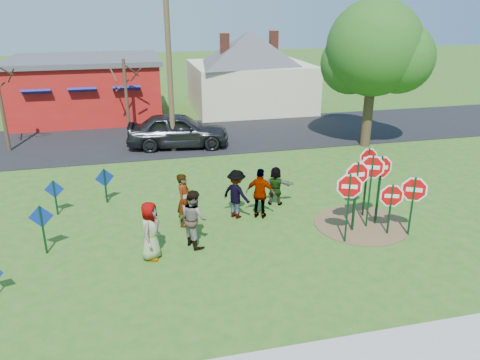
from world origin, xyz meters
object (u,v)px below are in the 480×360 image
object	(u,v)px
stop_sign_a	(349,193)
stop_sign_c	(371,175)
stop_sign_b	(368,165)
leafy_tree	(376,53)
person_a	(150,231)
utility_pole	(169,64)
suv	(178,130)
person_b	(184,200)
stop_sign_d	(380,173)

from	to	relation	value
stop_sign_a	stop_sign_c	xyz separation A→B (m)	(1.19, 0.84, 0.19)
stop_sign_b	leafy_tree	size ratio (longest dim) A/B	0.36
person_a	utility_pole	distance (m)	11.30
stop_sign_c	leafy_tree	bearing A→B (deg)	85.51
suv	leafy_tree	distance (m)	10.77
leafy_tree	stop_sign_c	bearing A→B (deg)	-117.92
person_a	person_b	size ratio (longest dim) A/B	0.97
stop_sign_a	person_b	distance (m)	5.46
stop_sign_d	leafy_tree	distance (m)	10.15
stop_sign_a	stop_sign_d	distance (m)	1.87
stop_sign_a	person_a	distance (m)	6.15
leafy_tree	suv	bearing A→B (deg)	168.48
suv	person_a	bearing A→B (deg)	176.54
stop_sign_a	stop_sign_d	world-z (taller)	stop_sign_d
stop_sign_a	stop_sign_b	xyz separation A→B (m)	(1.47, 1.64, 0.25)
stop_sign_b	stop_sign_c	xyz separation A→B (m)	(-0.28, -0.81, -0.06)
stop_sign_b	stop_sign_d	size ratio (longest dim) A/B	1.03
stop_sign_c	suv	world-z (taller)	stop_sign_c
stop_sign_a	utility_pole	distance (m)	12.17
person_a	leafy_tree	bearing A→B (deg)	-30.23
suv	utility_pole	distance (m)	3.57
person_a	utility_pole	bearing A→B (deg)	12.67
stop_sign_b	stop_sign_c	bearing A→B (deg)	-116.22
suv	utility_pole	size ratio (longest dim) A/B	0.63
person_a	leafy_tree	xyz separation A→B (m)	(11.96, 9.22, 3.90)
stop_sign_b	suv	distance (m)	11.48
stop_sign_b	leafy_tree	xyz separation A→B (m)	(4.41, 8.04, 2.84)
stop_sign_a	utility_pole	xyz separation A→B (m)	(-4.31, 11.05, 2.72)
stop_sign_a	person_a	bearing A→B (deg)	-162.08
utility_pole	stop_sign_c	bearing A→B (deg)	-61.69
stop_sign_a	person_b	size ratio (longest dim) A/B	1.32
stop_sign_c	stop_sign_a	bearing A→B (deg)	-121.45
stop_sign_d	leafy_tree	size ratio (longest dim) A/B	0.35
stop_sign_c	stop_sign_d	xyz separation A→B (m)	(0.40, 0.13, -0.02)
stop_sign_a	stop_sign_c	size ratio (longest dim) A/B	0.91
stop_sign_d	suv	world-z (taller)	stop_sign_d
stop_sign_b	person_b	distance (m)	6.43
leafy_tree	person_b	bearing A→B (deg)	-145.92
utility_pole	stop_sign_b	bearing A→B (deg)	-58.41
stop_sign_b	stop_sign_a	bearing A→B (deg)	-138.74
stop_sign_c	stop_sign_d	bearing A→B (deg)	40.92
suv	person_b	bearing A→B (deg)	-178.11
person_a	suv	xyz separation A→B (m)	(2.10, 11.23, 0.03)
stop_sign_c	suv	xyz separation A→B (m)	(-5.16, 10.86, -0.96)
person_b	stop_sign_b	bearing A→B (deg)	-68.44
person_a	utility_pole	world-z (taller)	utility_pole
person_b	suv	world-z (taller)	person_b
stop_sign_d	person_a	distance (m)	7.75
stop_sign_c	suv	distance (m)	12.06
stop_sign_d	person_a	world-z (taller)	stop_sign_d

